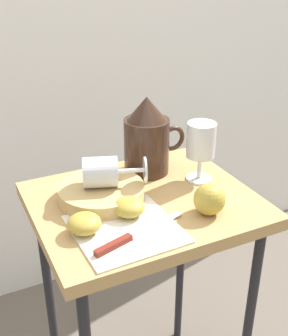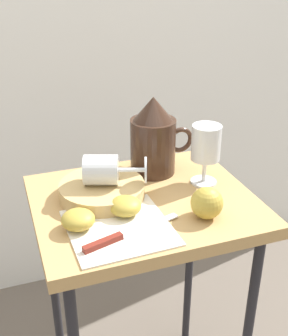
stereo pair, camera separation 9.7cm
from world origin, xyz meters
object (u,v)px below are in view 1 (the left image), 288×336
object	(u,v)px
apple_half_right	(129,207)
basket_tray	(101,193)
apple_half_left	(84,223)
knife	(128,238)
pitcher	(147,143)
wine_glass_tipped_near	(103,172)
table	(144,229)
apple_whole	(209,199)
wine_glass_upright	(201,143)

from	to	relation	value
apple_half_right	basket_tray	bearing A→B (deg)	106.69
apple_half_left	knife	xyz separation A→B (m)	(0.07, -0.07, -0.01)
basket_tray	pitcher	bearing A→B (deg)	27.97
wine_glass_tipped_near	pitcher	bearing A→B (deg)	29.18
table	apple_half_left	size ratio (longest dim) A/B	10.07
pitcher	basket_tray	bearing A→B (deg)	-152.03
pitcher	wine_glass_tipped_near	world-z (taller)	pitcher
apple_half_left	apple_half_right	distance (m)	0.11
apple_half_left	apple_whole	bearing A→B (deg)	-9.74
apple_whole	knife	world-z (taller)	apple_whole
basket_tray	apple_half_left	distance (m)	0.14
apple_half_left	apple_whole	distance (m)	0.27
apple_half_right	apple_whole	size ratio (longest dim) A/B	1.00
apple_half_right	apple_whole	world-z (taller)	apple_whole
pitcher	apple_half_right	world-z (taller)	pitcher
basket_tray	apple_whole	distance (m)	0.24
pitcher	apple_half_right	xyz separation A→B (m)	(-0.13, -0.18, -0.06)
apple_whole	knife	size ratio (longest dim) A/B	0.32
basket_tray	wine_glass_tipped_near	size ratio (longest dim) A/B	1.27
basket_tray	apple_half_right	xyz separation A→B (m)	(0.03, -0.09, 0.01)
apple_half_left	apple_half_right	xyz separation A→B (m)	(0.11, 0.02, 0.00)
apple_whole	knife	bearing A→B (deg)	-174.37
pitcher	table	bearing A→B (deg)	-118.93
knife	table	bearing A→B (deg)	53.22
table	pitcher	bearing A→B (deg)	61.07
pitcher	apple_half_left	size ratio (longest dim) A/B	2.87
wine_glass_upright	wine_glass_tipped_near	bearing A→B (deg)	176.85
wine_glass_tipped_near	apple_whole	world-z (taller)	wine_glass_tipped_near
wine_glass_upright	wine_glass_tipped_near	world-z (taller)	wine_glass_upright
table	apple_half_right	bearing A→B (deg)	-140.24
table	basket_tray	world-z (taller)	basket_tray
apple_half_left	apple_whole	xyz separation A→B (m)	(0.27, -0.05, 0.01)
basket_tray	knife	xyz separation A→B (m)	(-0.01, -0.18, -0.01)
basket_tray	pitcher	size ratio (longest dim) A/B	0.99
apple_whole	apple_half_right	bearing A→B (deg)	158.22
apple_half_left	apple_half_right	bearing A→B (deg)	9.86
apple_half_left	wine_glass_tipped_near	bearing A→B (deg)	52.39
wine_glass_tipped_near	apple_whole	bearing A→B (deg)	-40.24
basket_tray	apple_half_right	distance (m)	0.10
wine_glass_tipped_near	knife	size ratio (longest dim) A/B	0.71
basket_tray	wine_glass_tipped_near	distance (m)	0.05
apple_whole	wine_glass_upright	bearing A→B (deg)	65.54
wine_glass_upright	knife	distance (m)	0.32
wine_glass_upright	table	bearing A→B (deg)	-170.77
knife	apple_whole	bearing A→B (deg)	5.63
wine_glass_upright	apple_half_right	size ratio (longest dim) A/B	2.15
table	apple_half_right	world-z (taller)	apple_half_right
basket_tray	pitcher	xyz separation A→B (m)	(0.16, 0.08, 0.06)
table	wine_glass_upright	world-z (taller)	wine_glass_upright
apple_half_right	knife	size ratio (longest dim) A/B	0.32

